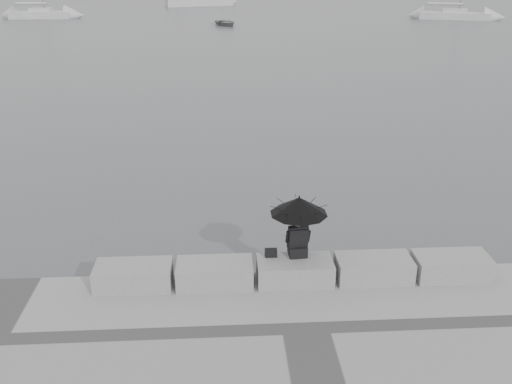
{
  "coord_description": "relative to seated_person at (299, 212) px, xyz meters",
  "views": [
    {
      "loc": [
        -1.46,
        -10.93,
        6.94
      ],
      "look_at": [
        -0.62,
        3.0,
        1.16
      ],
      "focal_mm": 40.0,
      "sensor_mm": 36.0,
      "label": 1
    }
  ],
  "objects": [
    {
      "name": "stone_block_left",
      "position": [
        -1.78,
        -0.23,
        -1.27
      ],
      "size": [
        1.6,
        0.8,
        0.5
      ],
      "primitive_type": "cube",
      "color": "gray",
      "rests_on": "promenade"
    },
    {
      "name": "motor_cruiser",
      "position": [
        -4.67,
        79.84,
        -1.12
      ],
      "size": [
        10.32,
        5.13,
        4.5
      ],
      "rotation": [
        0.0,
        0.0,
        0.25
      ],
      "color": "silver",
      "rests_on": "ground"
    },
    {
      "name": "stone_block_right",
      "position": [
        1.62,
        -0.23,
        -1.27
      ],
      "size": [
        1.6,
        0.8,
        0.5
      ],
      "primitive_type": "cube",
      "color": "gray",
      "rests_on": "promenade"
    },
    {
      "name": "ground",
      "position": [
        -0.08,
        0.22,
        -2.02
      ],
      "size": [
        360.0,
        360.0,
        0.0
      ],
      "primitive_type": "plane",
      "color": "#4D5053",
      "rests_on": "ground"
    },
    {
      "name": "seated_person",
      "position": [
        0.0,
        0.0,
        0.0
      ],
      "size": [
        1.22,
        1.22,
        1.39
      ],
      "rotation": [
        0.0,
        0.0,
        0.09
      ],
      "color": "black",
      "rests_on": "stone_block_centre"
    },
    {
      "name": "sailboat_left",
      "position": [
        -23.04,
        62.07,
        -1.48
      ],
      "size": [
        7.07,
        2.41,
        12.9
      ],
      "rotation": [
        0.0,
        0.0,
        0.0
      ],
      "color": "silver",
      "rests_on": "ground"
    },
    {
      "name": "stone_block_centre",
      "position": [
        -0.08,
        -0.23,
        -1.27
      ],
      "size": [
        1.6,
        0.8,
        0.5
      ],
      "primitive_type": "cube",
      "color": "gray",
      "rests_on": "promenade"
    },
    {
      "name": "stone_block_far_right",
      "position": [
        3.32,
        -0.23,
        -1.27
      ],
      "size": [
        1.6,
        0.8,
        0.5
      ],
      "primitive_type": "cube",
      "color": "gray",
      "rests_on": "promenade"
    },
    {
      "name": "bag",
      "position": [
        -0.57,
        -0.0,
        -0.93
      ],
      "size": [
        0.26,
        0.15,
        0.17
      ],
      "primitive_type": "cube",
      "color": "black",
      "rests_on": "stone_block_centre"
    },
    {
      "name": "sailboat_right",
      "position": [
        26.15,
        58.08,
        -1.49
      ],
      "size": [
        8.25,
        5.03,
        12.9
      ],
      "rotation": [
        0.0,
        0.0,
        -0.36
      ],
      "color": "silver",
      "rests_on": "ground"
    },
    {
      "name": "stone_block_far_left",
      "position": [
        -3.48,
        -0.23,
        -1.27
      ],
      "size": [
        1.6,
        0.8,
        0.5
      ],
      "primitive_type": "cube",
      "color": "gray",
      "rests_on": "promenade"
    },
    {
      "name": "dinghy",
      "position": [
        -1.01,
        53.14,
        -1.72
      ],
      "size": [
        3.71,
        3.1,
        0.59
      ],
      "primitive_type": "imported",
      "rotation": [
        0.0,
        0.0,
        0.57
      ],
      "color": "gray",
      "rests_on": "ground"
    }
  ]
}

